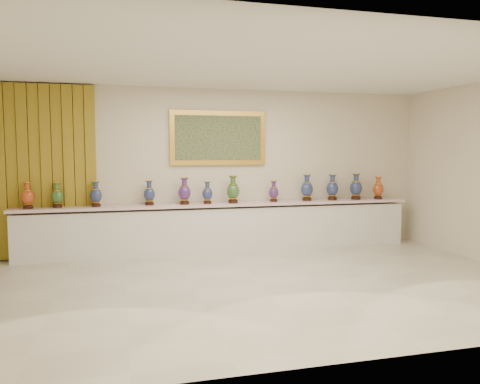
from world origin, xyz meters
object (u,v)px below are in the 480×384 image
at_px(vase_0, 28,197).
at_px(vase_1, 57,196).
at_px(counter, 223,228).
at_px(vase_2, 96,195).

relative_size(vase_0, vase_1, 1.05).
bearing_deg(counter, vase_1, 179.82).
xyz_separation_m(vase_1, vase_2, (0.63, -0.02, 0.01)).
bearing_deg(vase_0, vase_1, 5.89).
bearing_deg(vase_0, vase_2, 1.29).
bearing_deg(vase_2, vase_0, -178.71).
distance_m(vase_0, vase_1, 0.46).
distance_m(counter, vase_1, 2.93).
height_order(counter, vase_0, vase_0).
height_order(counter, vase_2, vase_2).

